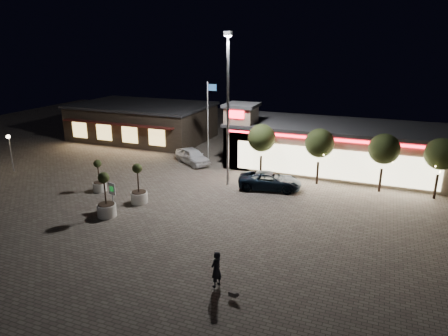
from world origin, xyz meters
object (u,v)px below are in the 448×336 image
at_px(pickup_truck, 270,181).
at_px(pedestrian, 216,269).
at_px(white_sedan, 192,156).
at_px(planter_left, 99,182).
at_px(planter_mid, 106,203).
at_px(valet_sign, 112,191).

relative_size(pickup_truck, pedestrian, 2.72).
distance_m(white_sedan, planter_left, 10.33).
xyz_separation_m(planter_mid, valet_sign, (-0.28, 1.10, 0.44)).
bearing_deg(planter_mid, planter_left, 133.42).
relative_size(planter_left, planter_mid, 0.83).
xyz_separation_m(planter_left, valet_sign, (3.32, -2.71, 0.61)).
height_order(pickup_truck, planter_mid, planter_mid).
bearing_deg(valet_sign, planter_mid, -75.56).
height_order(pedestrian, planter_mid, planter_mid).
bearing_deg(valet_sign, pickup_truck, 41.64).
bearing_deg(white_sedan, pedestrian, -117.04).
distance_m(white_sedan, pedestrian, 21.00).
bearing_deg(white_sedan, pickup_truck, -80.48).
xyz_separation_m(pedestrian, planter_mid, (-10.28, 4.85, 0.05)).
bearing_deg(planter_mid, pedestrian, -25.23).
height_order(pickup_truck, pedestrian, pedestrian).
height_order(white_sedan, valet_sign, valet_sign).
bearing_deg(pickup_truck, pedestrian, 174.21).
xyz_separation_m(pickup_truck, planter_mid, (-9.07, -9.41, 0.28)).
height_order(pickup_truck, valet_sign, valet_sign).
bearing_deg(planter_left, planter_mid, -46.58).
xyz_separation_m(pickup_truck, white_sedan, (-9.05, 4.06, 0.06)).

